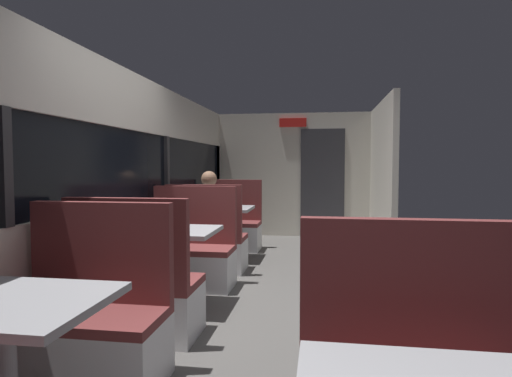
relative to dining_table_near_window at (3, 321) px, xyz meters
name	(u,v)px	position (x,y,z in m)	size (l,w,h in m)	color
ground_plane	(263,313)	(0.89, 2.09, -0.65)	(3.30, 9.20, 0.02)	#514F4C
carriage_window_panel_left	(112,189)	(-0.56, 2.09, 0.47)	(0.09, 8.48, 2.30)	beige
carriage_end_bulkhead	(296,176)	(0.95, 6.28, 0.50)	(2.90, 0.11, 2.30)	beige
carriage_aisle_panel_right	(382,177)	(2.34, 5.09, 0.51)	(0.08, 2.40, 2.30)	beige
dining_table_near_window	(3,321)	(0.00, 0.00, 0.00)	(0.90, 0.70, 0.74)	#9E9EA3
bench_near_window_facing_entry	(89,329)	(0.00, 0.70, -0.31)	(0.95, 0.50, 1.10)	silver
dining_table_mid_window	(168,240)	(0.00, 2.08, 0.00)	(0.90, 0.70, 0.74)	#9E9EA3
bench_mid_window_facing_end	(136,295)	(0.00, 1.38, -0.31)	(0.95, 0.50, 1.10)	silver
bench_mid_window_facing_entry	(191,257)	(0.00, 2.78, -0.31)	(0.95, 0.50, 1.10)	silver
dining_table_far_window	(220,214)	(0.00, 4.17, 0.00)	(0.90, 0.70, 0.74)	#9E9EA3
bench_far_window_facing_end	(207,245)	(0.00, 3.47, -0.31)	(0.95, 0.50, 1.10)	silver
bench_far_window_facing_entry	(230,229)	(0.00, 4.86, -0.31)	(0.95, 0.50, 1.10)	silver
seated_passenger	(209,228)	(0.00, 3.54, -0.10)	(0.47, 0.55, 1.26)	#26262D
coffee_cup_primary	(226,204)	(0.07, 4.23, 0.15)	(0.07, 0.07, 0.09)	white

